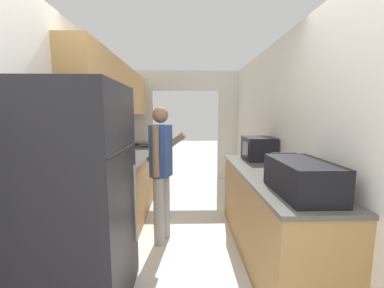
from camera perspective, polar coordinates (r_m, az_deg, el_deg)
The scene contains 10 objects.
wall_left at distance 3.32m, azimuth -21.92°, elevation 6.42°, with size 0.38×6.67×2.50m.
wall_right at distance 2.96m, azimuth 22.83°, elevation 0.99°, with size 0.06×6.67×2.50m.
wall_far_with_doorway at distance 5.45m, azimuth -1.57°, elevation 6.13°, with size 2.79×0.06×2.50m.
counter_left at distance 3.73m, azimuth -15.58°, elevation -9.75°, with size 0.62×3.05×0.93m.
counter_right at distance 2.79m, azimuth 17.93°, elevation -15.89°, with size 0.62×2.12×0.93m.
refrigerator at distance 2.08m, azimuth -25.80°, elevation -12.02°, with size 0.75×0.80×1.78m.
range_oven at distance 4.74m, azimuth -12.35°, elevation -5.90°, with size 0.66×0.72×1.07m.
person at distance 2.83m, azimuth -7.55°, elevation -6.55°, with size 0.52×0.44×1.63m.
suitcase at distance 2.02m, azimuth 24.86°, elevation -7.34°, with size 0.37×0.68×0.27m.
microwave at distance 3.31m, azimuth 15.70°, elevation -1.00°, with size 0.38×0.47×0.31m.
Camera 1 is at (0.00, -1.14, 1.56)m, focal length 22.00 mm.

